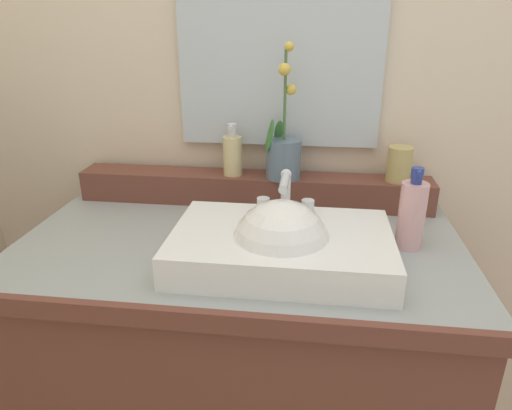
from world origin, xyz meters
name	(u,v)px	position (x,y,z in m)	size (l,w,h in m)	color
wall_back	(260,74)	(0.00, 0.43, 1.23)	(2.66, 0.20, 2.45)	beige
vanity_cabinet	(242,372)	(0.00, 0.00, 0.43)	(1.13, 0.66, 0.87)	brown
back_ledge	(253,189)	(0.00, 0.26, 0.91)	(1.06, 0.11, 0.09)	brown
sink_basin	(281,247)	(0.11, -0.11, 0.91)	(0.50, 0.32, 0.26)	white
potted_plant	(283,151)	(0.09, 0.24, 1.03)	(0.11, 0.10, 0.38)	slate
soap_dispenser	(233,154)	(-0.06, 0.25, 1.02)	(0.06, 0.06, 0.15)	#D6C286
tumbler_cup	(399,164)	(0.42, 0.25, 1.00)	(0.07, 0.07, 0.10)	tan
lotion_bottle	(412,214)	(0.42, 0.01, 0.95)	(0.06, 0.07, 0.20)	#D9A1A0
mirror	(280,63)	(0.07, 0.32, 1.27)	(0.59, 0.02, 0.48)	silver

